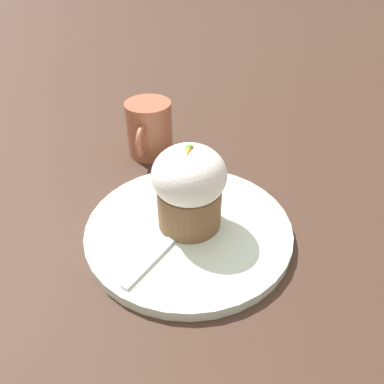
{
  "coord_description": "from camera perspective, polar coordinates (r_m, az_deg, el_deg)",
  "views": [
    {
      "loc": [
        0.32,
        0.06,
        0.31
      ],
      "look_at": [
        -0.01,
        0.0,
        0.06
      ],
      "focal_mm": 35.0,
      "sensor_mm": 36.0,
      "label": 1
    }
  ],
  "objects": [
    {
      "name": "ground_plane",
      "position": [
        0.45,
        -0.5,
        -6.28
      ],
      "size": [
        4.0,
        4.0,
        0.0
      ],
      "primitive_type": "plane",
      "color": "#3D281E"
    },
    {
      "name": "coffee_cup",
      "position": [
        0.58,
        -6.55,
        9.51
      ],
      "size": [
        0.1,
        0.07,
        0.08
      ],
      "color": "#9E563D",
      "rests_on": "ground_plane"
    },
    {
      "name": "dessert_plate",
      "position": [
        0.45,
        -0.51,
        -5.68
      ],
      "size": [
        0.24,
        0.24,
        0.01
      ],
      "color": "silver",
      "rests_on": "ground_plane"
    },
    {
      "name": "carrot_cake",
      "position": [
        0.41,
        -0.0,
        0.71
      ],
      "size": [
        0.08,
        0.08,
        0.1
      ],
      "color": "brown",
      "rests_on": "dessert_plate"
    },
    {
      "name": "spoon",
      "position": [
        0.43,
        -2.49,
        -6.5
      ],
      "size": [
        0.12,
        0.07,
        0.01
      ],
      "color": "silver",
      "rests_on": "dessert_plate"
    }
  ]
}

